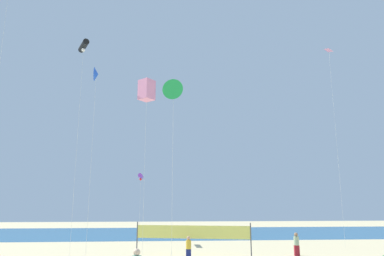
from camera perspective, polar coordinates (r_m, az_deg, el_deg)
name	(u,v)px	position (r m, az deg, el deg)	size (l,w,h in m)	color
ocean_band	(185,233)	(47.63, -1.16, -16.43)	(120.00, 20.00, 0.01)	#28608C
beachgoer_mustard_shirt	(189,247)	(25.41, -0.56, -18.53)	(0.35, 0.35, 1.53)	navy
beachgoer_sage_shirt	(296,243)	(28.24, 16.38, -17.30)	(0.37, 0.37, 1.63)	maroon
volleyball_net	(193,233)	(26.27, 0.09, -16.52)	(7.99, 2.00, 2.40)	#4C4C51
kite_pink_diamond	(329,52)	(37.36, 21.13, 11.21)	(0.87, 0.87, 18.43)	silver
kite_black_tube	(84,47)	(29.13, -16.97, 12.37)	(1.15, 1.77, 15.76)	silver
kite_violet_tube	(141,176)	(36.05, -8.22, -7.67)	(0.41, 2.51, 6.56)	silver
kite_green_delta	(173,90)	(20.02, -3.00, 6.03)	(1.23, 0.64, 10.51)	silver
kite_pink_box	(147,90)	(24.64, -7.27, 6.02)	(1.23, 1.23, 12.00)	silver
kite_blue_delta	(96,75)	(25.27, -15.09, 8.22)	(0.36, 0.96, 12.78)	silver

